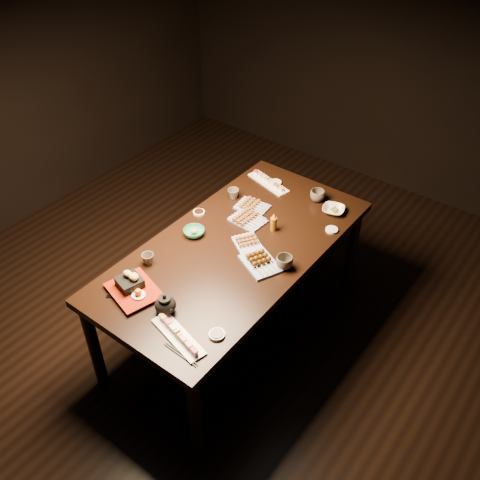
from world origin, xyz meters
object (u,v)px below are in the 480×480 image
(sushi_platter_far, at_px, (268,181))
(edamame_bowl_green, at_px, (194,232))
(teacup_mid_right, at_px, (284,262))
(teapot, at_px, (165,303))
(sushi_platter_near, at_px, (178,335))
(yakitori_plate_left, at_px, (252,205))
(yakitori_plate_center, at_px, (248,218))
(condiment_bottle, at_px, (274,222))
(tempura_tray, at_px, (133,286))
(teacup_near_left, at_px, (148,259))
(yakitori_plate_right, at_px, (248,242))
(dining_table, at_px, (235,291))
(teacup_far_left, at_px, (233,194))
(teacup_far_right, at_px, (317,196))
(edamame_bowl_cream, at_px, (333,210))

(sushi_platter_far, distance_m, edamame_bowl_green, 0.74)
(edamame_bowl_green, bearing_deg, teacup_mid_right, 8.42)
(sushi_platter_far, xyz_separation_m, teapot, (0.26, -1.30, 0.04))
(sushi_platter_near, xyz_separation_m, yakitori_plate_left, (-0.36, 1.10, 0.00))
(yakitori_plate_center, xyz_separation_m, edamame_bowl_green, (-0.18, -0.31, -0.01))
(teacup_mid_right, distance_m, condiment_bottle, 0.35)
(yakitori_plate_left, distance_m, tempura_tray, 1.02)
(yakitori_plate_center, bearing_deg, teacup_near_left, -104.83)
(sushi_platter_far, bearing_deg, yakitori_plate_center, 123.23)
(sushi_platter_near, relative_size, edamame_bowl_green, 2.70)
(yakitori_plate_right, height_order, teacup_mid_right, teacup_mid_right)
(teapot, relative_size, condiment_bottle, 1.09)
(dining_table, relative_size, teacup_near_left, 24.85)
(tempura_tray, xyz_separation_m, teacup_mid_right, (0.53, 0.66, -0.01))
(yakitori_plate_center, relative_size, edamame_bowl_green, 1.63)
(yakitori_plate_left, relative_size, teacup_far_left, 2.73)
(edamame_bowl_green, bearing_deg, yakitori_plate_right, 20.05)
(teacup_mid_right, distance_m, teacup_far_right, 0.71)
(yakitori_plate_left, height_order, teacup_far_right, teacup_far_right)
(sushi_platter_far, relative_size, teacup_far_right, 3.50)
(sushi_platter_near, distance_m, sushi_platter_far, 1.46)
(yakitori_plate_left, xyz_separation_m, condiment_bottle, (0.24, -0.11, 0.04))
(yakitori_plate_right, relative_size, teacup_mid_right, 2.05)
(tempura_tray, bearing_deg, sushi_platter_far, 106.86)
(sushi_platter_near, height_order, yakitori_plate_right, yakitori_plate_right)
(sushi_platter_near, height_order, teapot, teapot)
(sushi_platter_near, relative_size, teacup_near_left, 4.87)
(edamame_bowl_green, height_order, edamame_bowl_cream, edamame_bowl_green)
(yakitori_plate_center, relative_size, teacup_mid_right, 2.19)
(sushi_platter_far, distance_m, teacup_mid_right, 0.86)
(sushi_platter_far, bearing_deg, tempura_tray, 106.31)
(yakitori_plate_left, bearing_deg, sushi_platter_near, -78.01)
(yakitori_plate_left, height_order, edamame_bowl_cream, yakitori_plate_left)
(edamame_bowl_cream, bearing_deg, yakitori_plate_center, -132.61)
(tempura_tray, distance_m, teacup_far_right, 1.39)
(teacup_far_left, xyz_separation_m, teacup_far_right, (0.46, 0.32, 0.00))
(edamame_bowl_green, height_order, tempura_tray, tempura_tray)
(teacup_mid_right, bearing_deg, teacup_near_left, -145.05)
(condiment_bottle, bearing_deg, yakitori_plate_left, 156.14)
(edamame_bowl_cream, xyz_separation_m, teacup_far_left, (-0.61, -0.27, 0.02))
(sushi_platter_far, relative_size, yakitori_plate_left, 1.65)
(yakitori_plate_right, height_order, teacup_near_left, teacup_near_left)
(dining_table, xyz_separation_m, yakitori_plate_center, (-0.09, 0.25, 0.40))
(yakitori_plate_right, xyz_separation_m, teacup_far_right, (0.09, 0.65, 0.01))
(edamame_bowl_cream, bearing_deg, edamame_bowl_green, -127.84)
(teacup_mid_right, bearing_deg, teacup_far_left, 150.66)
(edamame_bowl_cream, xyz_separation_m, teacup_mid_right, (0.04, -0.63, 0.02))
(dining_table, distance_m, tempura_tray, 0.79)
(yakitori_plate_left, distance_m, teapot, 1.02)
(yakitori_plate_left, xyz_separation_m, teapot, (0.18, -1.01, 0.03))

